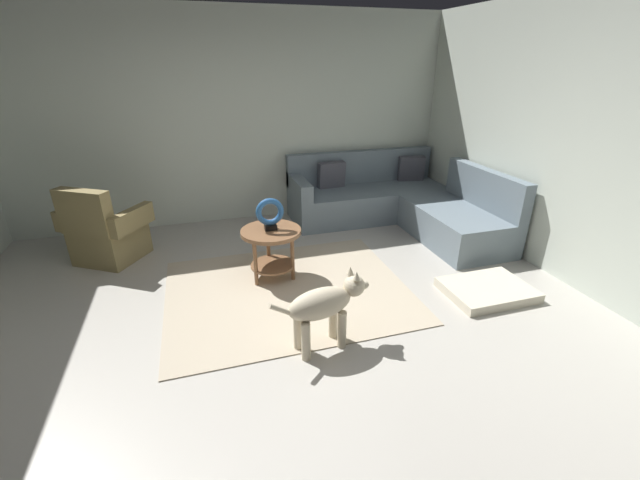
# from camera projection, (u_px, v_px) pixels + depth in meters

# --- Properties ---
(ground_plane) EXTENTS (6.00, 6.00, 0.10)m
(ground_plane) POSITION_uv_depth(u_px,v_px,m) (289.00, 341.00, 3.37)
(ground_plane) COLOR #B7B2A8
(wall_back) EXTENTS (6.00, 0.12, 2.70)m
(wall_back) POSITION_uv_depth(u_px,v_px,m) (236.00, 120.00, 5.38)
(wall_back) COLOR silver
(wall_back) RESTS_ON ground_plane
(wall_right) EXTENTS (0.12, 6.00, 2.70)m
(wall_right) POSITION_uv_depth(u_px,v_px,m) (610.00, 150.00, 3.59)
(wall_right) COLOR silver
(wall_right) RESTS_ON ground_plane
(area_rug) EXTENTS (2.30, 1.90, 0.01)m
(area_rug) POSITION_uv_depth(u_px,v_px,m) (288.00, 290.00, 4.00)
(area_rug) COLOR #BCAD93
(area_rug) RESTS_ON ground_plane
(sectional_couch) EXTENTS (2.20, 2.25, 0.88)m
(sectional_couch) POSITION_uv_depth(u_px,v_px,m) (397.00, 204.00, 5.53)
(sectional_couch) COLOR slate
(sectional_couch) RESTS_ON ground_plane
(armchair) EXTENTS (1.00, 0.94, 0.88)m
(armchair) POSITION_uv_depth(u_px,v_px,m) (106.00, 234.00, 4.49)
(armchair) COLOR olive
(armchair) RESTS_ON ground_plane
(side_table) EXTENTS (0.60, 0.60, 0.54)m
(side_table) POSITION_uv_depth(u_px,v_px,m) (271.00, 241.00, 4.08)
(side_table) COLOR brown
(side_table) RESTS_ON ground_plane
(torus_sculpture) EXTENTS (0.28, 0.08, 0.33)m
(torus_sculpture) POSITION_uv_depth(u_px,v_px,m) (270.00, 213.00, 3.96)
(torus_sculpture) COLOR black
(torus_sculpture) RESTS_ON side_table
(dog_bed_mat) EXTENTS (0.80, 0.60, 0.09)m
(dog_bed_mat) POSITION_uv_depth(u_px,v_px,m) (487.00, 290.00, 3.93)
(dog_bed_mat) COLOR beige
(dog_bed_mat) RESTS_ON ground_plane
(dog) EXTENTS (0.84, 0.32, 0.63)m
(dog) POSITION_uv_depth(u_px,v_px,m) (325.00, 305.00, 3.08)
(dog) COLOR beige
(dog) RESTS_ON ground_plane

